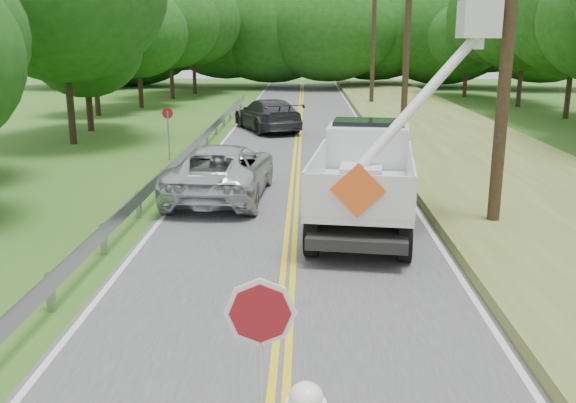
{
  "coord_description": "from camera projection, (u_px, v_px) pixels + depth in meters",
  "views": [
    {
      "loc": [
        0.33,
        -6.14,
        4.65
      ],
      "look_at": [
        0.0,
        6.0,
        1.5
      ],
      "focal_mm": 39.36,
      "sensor_mm": 36.0,
      "label": 1
    }
  ],
  "objects": [
    {
      "name": "road",
      "position": [
        295.0,
        184.0,
        20.66
      ],
      "size": [
        7.2,
        96.0,
        0.03
      ],
      "color": "#4A4A4D",
      "rests_on": "ground"
    },
    {
      "name": "guardrail",
      "position": [
        178.0,
        162.0,
        21.51
      ],
      "size": [
        0.18,
        48.0,
        0.77
      ],
      "color": "gray",
      "rests_on": "ground"
    },
    {
      "name": "utility_poles",
      "position": [
        439.0,
        20.0,
        22.13
      ],
      "size": [
        1.6,
        43.3,
        10.0
      ],
      "color": "black",
      "rests_on": "ground"
    },
    {
      "name": "tall_grass_verge",
      "position": [
        513.0,
        181.0,
        20.44
      ],
      "size": [
        7.0,
        96.0,
        0.3
      ],
      "primitive_type": "cube",
      "color": "#59622B",
      "rests_on": "ground"
    },
    {
      "name": "treeline_left",
      "position": [
        105.0,
        21.0,
        33.68
      ],
      "size": [
        10.35,
        53.51,
        10.8
      ],
      "color": "#332319",
      "rests_on": "ground"
    },
    {
      "name": "treeline_horizon",
      "position": [
        293.0,
        29.0,
        60.21
      ],
      "size": [
        56.73,
        14.28,
        11.02
      ],
      "color": "#184210",
      "rests_on": "ground"
    },
    {
      "name": "bucket_truck",
      "position": [
        373.0,
        161.0,
        16.56
      ],
      "size": [
        4.47,
        7.04,
        6.68
      ],
      "color": "black",
      "rests_on": "road"
    },
    {
      "name": "suv_silver",
      "position": [
        222.0,
        171.0,
        18.81
      ],
      "size": [
        2.95,
        5.91,
        1.61
      ],
      "primitive_type": "imported",
      "rotation": [
        0.0,
        0.0,
        3.09
      ],
      "color": "silver",
      "rests_on": "road"
    },
    {
      "name": "suv_darkgrey",
      "position": [
        268.0,
        115.0,
        32.5
      ],
      "size": [
        4.22,
        6.04,
        1.62
      ],
      "primitive_type": "imported",
      "rotation": [
        0.0,
        0.0,
        3.53
      ],
      "color": "#32343A",
      "rests_on": "road"
    },
    {
      "name": "stop_sign_permanent",
      "position": [
        168.0,
        127.0,
        24.4
      ],
      "size": [
        0.44,
        0.07,
        2.07
      ],
      "color": "gray",
      "rests_on": "ground"
    }
  ]
}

